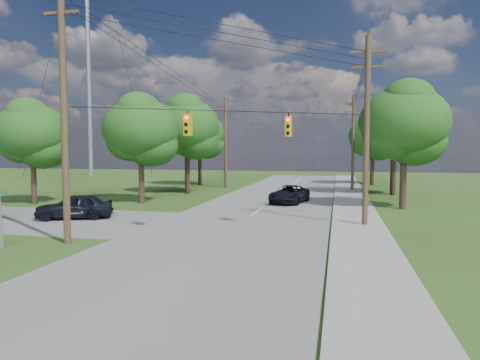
% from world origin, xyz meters
% --- Properties ---
extents(ground, '(140.00, 140.00, 0.00)m').
position_xyz_m(ground, '(0.00, 0.00, 0.00)').
color(ground, '#334C19').
rests_on(ground, ground).
extents(main_road, '(10.00, 100.00, 0.03)m').
position_xyz_m(main_road, '(2.00, 5.00, 0.01)').
color(main_road, gray).
rests_on(main_road, ground).
extents(sidewalk_east, '(2.60, 100.00, 0.12)m').
position_xyz_m(sidewalk_east, '(8.70, 5.00, 0.06)').
color(sidewalk_east, '#A8A59D').
rests_on(sidewalk_east, ground).
extents(pole_sw, '(2.00, 0.32, 12.00)m').
position_xyz_m(pole_sw, '(-4.60, 0.40, 6.23)').
color(pole_sw, brown).
rests_on(pole_sw, ground).
extents(pole_ne, '(2.00, 0.32, 10.50)m').
position_xyz_m(pole_ne, '(8.90, 8.00, 5.47)').
color(pole_ne, brown).
rests_on(pole_ne, ground).
extents(pole_north_e, '(2.00, 0.32, 10.00)m').
position_xyz_m(pole_north_e, '(8.90, 30.00, 5.13)').
color(pole_north_e, brown).
rests_on(pole_north_e, ground).
extents(pole_north_w, '(2.00, 0.32, 10.00)m').
position_xyz_m(pole_north_w, '(-5.00, 30.00, 5.13)').
color(pole_north_w, brown).
rests_on(pole_north_w, ground).
extents(power_lines, '(13.93, 29.62, 4.93)m').
position_xyz_m(power_lines, '(1.50, 11.54, 9.15)').
color(power_lines, black).
rests_on(power_lines, ground).
extents(traffic_signals, '(4.91, 3.27, 1.05)m').
position_xyz_m(traffic_signals, '(2.55, 4.43, 5.50)').
color(traffic_signals, gold).
rests_on(traffic_signals, ground).
extents(radio_mast, '(0.70, 0.70, 45.00)m').
position_xyz_m(radio_mast, '(-32.00, 46.00, 22.50)').
color(radio_mast, '#97999C').
rests_on(radio_mast, ground).
extents(tree_w_near, '(6.00, 6.00, 8.40)m').
position_xyz_m(tree_w_near, '(-8.00, 15.00, 5.92)').
color(tree_w_near, '#432D21').
rests_on(tree_w_near, ground).
extents(tree_w_mid, '(6.40, 6.40, 9.22)m').
position_xyz_m(tree_w_mid, '(-7.00, 23.00, 6.58)').
color(tree_w_mid, '#432D21').
rests_on(tree_w_mid, ground).
extents(tree_w_far, '(6.00, 6.00, 8.73)m').
position_xyz_m(tree_w_far, '(-9.00, 33.00, 6.25)').
color(tree_w_far, '#432D21').
rests_on(tree_w_far, ground).
extents(tree_e_near, '(6.20, 6.20, 8.81)m').
position_xyz_m(tree_e_near, '(12.00, 16.00, 6.25)').
color(tree_e_near, '#432D21').
rests_on(tree_e_near, ground).
extents(tree_e_mid, '(6.60, 6.60, 9.64)m').
position_xyz_m(tree_e_mid, '(12.50, 26.00, 6.91)').
color(tree_e_mid, '#432D21').
rests_on(tree_e_mid, ground).
extents(tree_e_far, '(5.80, 5.80, 8.32)m').
position_xyz_m(tree_e_far, '(11.50, 38.00, 5.92)').
color(tree_e_far, '#432D21').
rests_on(tree_e_far, ground).
extents(tree_cross_n, '(5.60, 5.60, 7.91)m').
position_xyz_m(tree_cross_n, '(-16.00, 12.50, 5.59)').
color(tree_cross_n, '#432D21').
rests_on(tree_cross_n, ground).
extents(car_cross_dark, '(4.90, 3.50, 1.55)m').
position_xyz_m(car_cross_dark, '(-8.38, 6.55, 0.81)').
color(car_cross_dark, black).
rests_on(car_cross_dark, cross_road).
extents(car_main_north, '(3.17, 5.36, 1.40)m').
position_xyz_m(car_main_north, '(3.63, 17.45, 0.73)').
color(car_main_north, black).
rests_on(car_main_north, main_road).
extents(street_name_sign, '(0.68, 0.12, 2.27)m').
position_xyz_m(street_name_sign, '(-8.71, 1.00, 1.48)').
color(street_name_sign, '#97999C').
rests_on(street_name_sign, ground).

